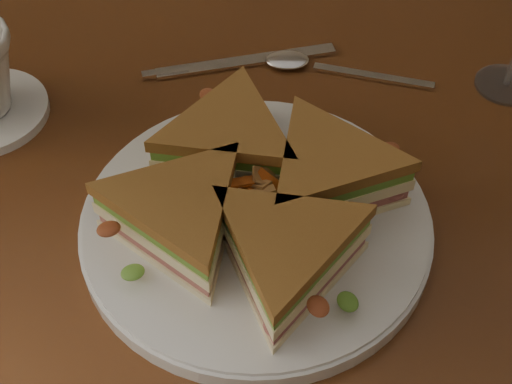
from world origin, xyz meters
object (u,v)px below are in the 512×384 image
at_px(plate, 256,224).
at_px(sandwich_wedges, 256,196).
at_px(table, 292,247).
at_px(spoon, 308,64).
at_px(knife, 234,64).

bearing_deg(plate, sandwich_wedges, -90.00).
height_order(table, plate, plate).
relative_size(sandwich_wedges, spoon, 1.74).
bearing_deg(table, sandwich_wedges, -122.57).
height_order(plate, spoon, plate).
height_order(plate, knife, plate).
distance_m(plate, knife, 0.23).
height_order(sandwich_wedges, knife, sandwich_wedges).
bearing_deg(table, spoon, 84.80).
distance_m(table, knife, 0.21).
bearing_deg(plate, spoon, 77.12).
xyz_separation_m(table, knife, (-0.07, 0.17, 0.10)).
relative_size(table, sandwich_wedges, 3.82).
bearing_deg(knife, sandwich_wedges, -97.12).
xyz_separation_m(sandwich_wedges, spoon, (0.05, 0.23, -0.04)).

